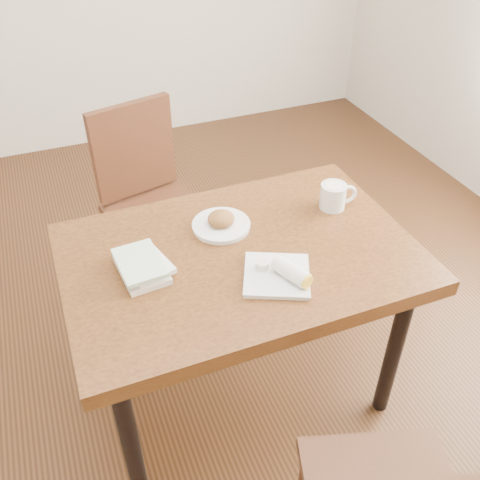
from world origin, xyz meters
name	(u,v)px	position (x,y,z in m)	size (l,w,h in m)	color
ground	(240,386)	(0.00, 0.00, -0.01)	(4.00, 5.00, 0.01)	#472814
table	(240,270)	(0.00, 0.00, 0.67)	(1.21, 0.82, 0.75)	brown
chair_far	(149,193)	(-0.15, 0.79, 0.55)	(0.51, 0.51, 0.95)	#4B2415
plate_scone	(221,223)	(-0.01, 0.15, 0.77)	(0.21, 0.21, 0.07)	white
coffee_mug	(334,196)	(0.43, 0.12, 0.80)	(0.15, 0.10, 0.10)	white
plate_burrito	(281,274)	(0.07, -0.18, 0.77)	(0.28, 0.28, 0.07)	white
book_stack	(142,266)	(-0.34, 0.02, 0.78)	(0.18, 0.23, 0.05)	white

